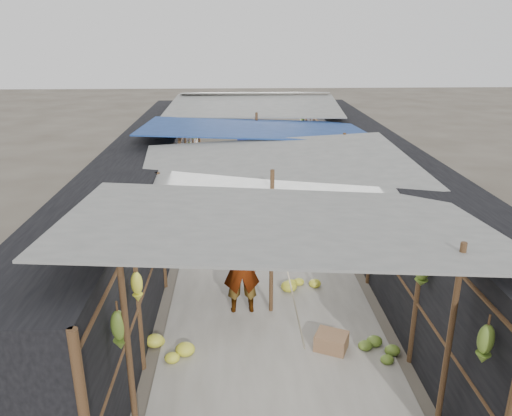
{
  "coord_description": "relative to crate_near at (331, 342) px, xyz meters",
  "views": [
    {
      "loc": [
        -0.59,
        -4.71,
        4.69
      ],
      "look_at": [
        -0.18,
        4.98,
        1.25
      ],
      "focal_mm": 35.0,
      "sensor_mm": 36.0,
      "label": 1
    }
  ],
  "objects": [
    {
      "name": "aisle_slab",
      "position": [
        -0.86,
        4.67,
        -0.13
      ],
      "size": [
        3.6,
        16.0,
        0.02
      ],
      "primitive_type": "cube",
      "color": "#9E998E",
      "rests_on": "ground"
    },
    {
      "name": "stall_left",
      "position": [
        -3.56,
        4.67,
        1.01
      ],
      "size": [
        1.4,
        15.0,
        2.3
      ],
      "primitive_type": "cube",
      "color": "black",
      "rests_on": "ground"
    },
    {
      "name": "stall_right",
      "position": [
        1.84,
        4.67,
        1.01
      ],
      "size": [
        1.4,
        15.0,
        2.3
      ],
      "primitive_type": "cube",
      "color": "black",
      "rests_on": "ground"
    },
    {
      "name": "crate_near",
      "position": [
        0.0,
        0.0,
        0.0
      ],
      "size": [
        0.59,
        0.55,
        0.29
      ],
      "primitive_type": "cube",
      "rotation": [
        0.0,
        0.0,
        -0.43
      ],
      "color": "#986E4D",
      "rests_on": "ground"
    },
    {
      "name": "crate_mid",
      "position": [
        -0.53,
        4.63,
        0.02
      ],
      "size": [
        0.66,
        0.61,
        0.32
      ],
      "primitive_type": "cube",
      "rotation": [
        0.0,
        0.0,
        -0.43
      ],
      "color": "#986E4D",
      "rests_on": "ground"
    },
    {
      "name": "crate_back",
      "position": [
        -1.22,
        8.52,
        -0.0
      ],
      "size": [
        0.54,
        0.5,
        0.28
      ],
      "primitive_type": "cube",
      "rotation": [
        0.0,
        0.0,
        -0.44
      ],
      "color": "#986E4D",
      "rests_on": "ground"
    },
    {
      "name": "black_basin",
      "position": [
        0.77,
        9.37,
        -0.06
      ],
      "size": [
        0.55,
        0.55,
        0.16
      ],
      "primitive_type": "cylinder",
      "color": "black",
      "rests_on": "ground"
    },
    {
      "name": "vendor_elderly",
      "position": [
        -1.38,
        1.2,
        0.73
      ],
      "size": [
        0.66,
        0.45,
        1.74
      ],
      "primitive_type": "imported",
      "rotation": [
        0.0,
        0.0,
        3.2
      ],
      "color": "silver",
      "rests_on": "ground"
    },
    {
      "name": "shopper_blue",
      "position": [
        -1.26,
        5.5,
        0.7
      ],
      "size": [
        0.93,
        0.78,
        1.69
      ],
      "primitive_type": "imported",
      "rotation": [
        0.0,
        0.0,
        -0.19
      ],
      "color": "#1F439B",
      "rests_on": "ground"
    },
    {
      "name": "vendor_seated",
      "position": [
        0.14,
        8.0,
        0.25
      ],
      "size": [
        0.31,
        0.52,
        0.79
      ],
      "primitive_type": "imported",
      "rotation": [
        0.0,
        0.0,
        -1.53
      ],
      "color": "#4B4841",
      "rests_on": "ground"
    },
    {
      "name": "market_canopy",
      "position": [
        -0.83,
        5.01,
        2.27
      ],
      "size": [
        5.62,
        15.2,
        2.77
      ],
      "color": "brown",
      "rests_on": "ground"
    },
    {
      "name": "hanging_bananas",
      "position": [
        -0.94,
        4.91,
        1.51
      ],
      "size": [
        3.96,
        14.22,
        0.74
      ],
      "color": "olive",
      "rests_on": "ground"
    },
    {
      "name": "floor_bananas",
      "position": [
        -0.64,
        3.89,
        0.01
      ],
      "size": [
        3.76,
        9.59,
        0.35
      ],
      "color": "gold",
      "rests_on": "ground"
    }
  ]
}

